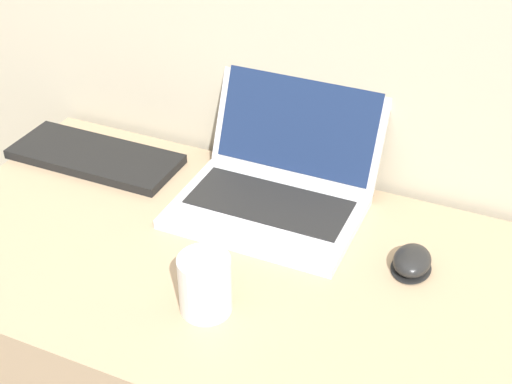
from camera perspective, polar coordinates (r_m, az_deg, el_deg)
desk at (r=1.57m, az=-3.07°, el=-14.87°), size 1.12×0.64×0.70m
laptop at (r=1.42m, az=1.79°, el=1.19°), size 0.36×0.35×0.25m
drink_cup at (r=1.17m, az=-4.11°, el=-7.32°), size 0.09×0.09×0.11m
computer_mouse at (r=1.30m, az=12.37°, el=-5.45°), size 0.07×0.09×0.04m
external_keyboard at (r=1.61m, az=-12.75°, el=2.78°), size 0.38×0.15×0.02m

